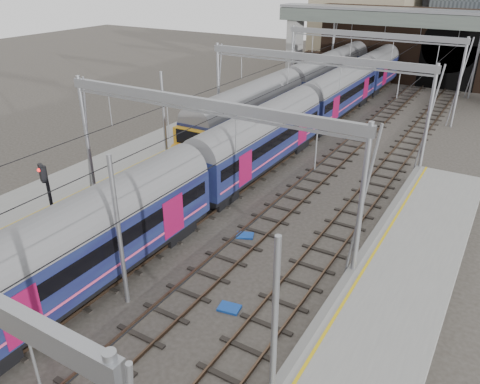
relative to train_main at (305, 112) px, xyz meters
The scene contains 11 objects.
ground 25.85m from the train_main, 85.54° to the right, with size 160.00×160.00×0.00m, color #38332D.
tracks 11.11m from the train_main, 79.37° to the right, with size 14.40×80.00×0.22m.
overhead_line 6.19m from the train_main, 64.39° to the right, with size 16.80×80.00×8.00m.
retaining_wall 26.56m from the train_main, 82.62° to the left, with size 28.00×2.75×9.00m.
overbridge 21.00m from the train_main, 84.38° to the left, with size 28.00×3.00×9.25m.
train_main is the anchor object (origin of this frame).
train_second 14.11m from the train_main, 106.46° to the left, with size 2.81×48.72×4.83m.
signal_near_left 22.86m from the train_main, 99.52° to the right, with size 0.39×0.47×5.00m.
equip_cover_a 19.16m from the train_main, 91.14° to the right, with size 0.76×0.53×0.09m, color #1645A8.
equip_cover_b 16.79m from the train_main, 77.22° to the right, with size 0.93×0.66×0.11m, color #1645A8.
equip_cover_c 22.76m from the train_main, 74.22° to the right, with size 0.94×0.66×0.11m, color #1645A8.
Camera 1 is at (12.79, -9.66, 13.46)m, focal length 35.00 mm.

